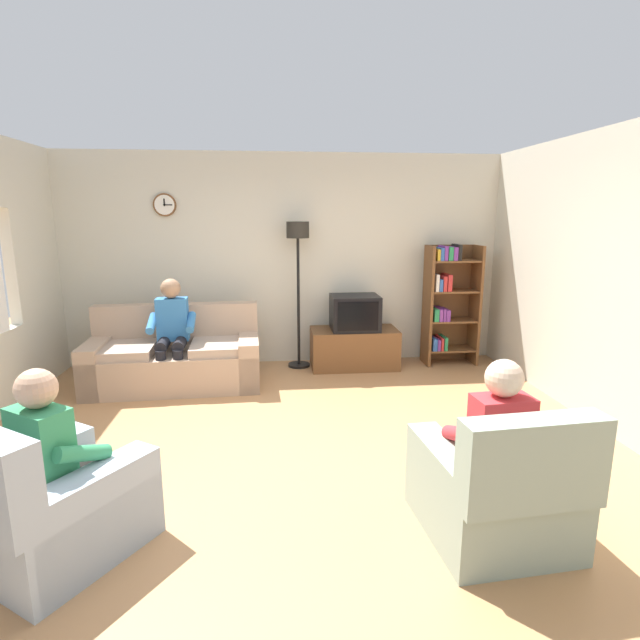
% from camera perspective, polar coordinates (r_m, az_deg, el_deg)
% --- Properties ---
extents(ground_plane, '(12.00, 12.00, 0.00)m').
position_cam_1_polar(ground_plane, '(4.28, -2.72, -14.78)').
color(ground_plane, '#B27F51').
extents(back_wall_assembly, '(6.20, 0.17, 2.70)m').
position_cam_1_polar(back_wall_assembly, '(6.50, -4.08, 6.91)').
color(back_wall_assembly, beige).
rests_on(back_wall_assembly, ground_plane).
extents(right_wall, '(0.12, 5.80, 2.70)m').
position_cam_1_polar(right_wall, '(4.91, 32.73, 3.36)').
color(right_wall, beige).
rests_on(right_wall, ground_plane).
extents(couch, '(1.94, 0.96, 0.90)m').
position_cam_1_polar(couch, '(5.91, -16.39, -4.33)').
color(couch, tan).
rests_on(couch, ground_plane).
extents(tv_stand, '(1.10, 0.56, 0.50)m').
position_cam_1_polar(tv_stand, '(6.38, 3.95, -3.25)').
color(tv_stand, brown).
rests_on(tv_stand, ground_plane).
extents(tv, '(0.60, 0.49, 0.44)m').
position_cam_1_polar(tv, '(6.25, 4.05, 0.86)').
color(tv, black).
rests_on(tv, tv_stand).
extents(bookshelf, '(0.68, 0.36, 1.57)m').
position_cam_1_polar(bookshelf, '(6.63, 14.52, 2.19)').
color(bookshelf, brown).
rests_on(bookshelf, ground_plane).
extents(floor_lamp, '(0.28, 0.28, 1.85)m').
position_cam_1_polar(floor_lamp, '(6.19, -2.56, 7.60)').
color(floor_lamp, black).
rests_on(floor_lamp, ground_plane).
extents(armchair_near_window, '(1.16, 1.18, 0.90)m').
position_cam_1_polar(armchair_near_window, '(3.38, -28.68, -18.54)').
color(armchair_near_window, '#9EADBC').
rests_on(armchair_near_window, ground_plane).
extents(armchair_near_bookshelf, '(0.87, 0.94, 0.90)m').
position_cam_1_polar(armchair_near_bookshelf, '(3.33, 19.60, -18.19)').
color(armchair_near_bookshelf, gray).
rests_on(armchair_near_bookshelf, ground_plane).
extents(person_on_couch, '(0.52, 0.55, 1.24)m').
position_cam_1_polar(person_on_couch, '(5.71, -16.75, -0.92)').
color(person_on_couch, '#3372B2').
rests_on(person_on_couch, ground_plane).
extents(person_in_left_armchair, '(0.61, 0.64, 1.12)m').
position_cam_1_polar(person_in_left_armchair, '(3.28, -27.92, -13.23)').
color(person_in_left_armchair, '#338C59').
rests_on(person_in_left_armchair, ground_plane).
extents(person_in_right_armchair, '(0.54, 0.56, 1.12)m').
position_cam_1_polar(person_in_right_armchair, '(3.26, 19.20, -12.65)').
color(person_in_right_armchair, red).
rests_on(person_in_right_armchair, ground_plane).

